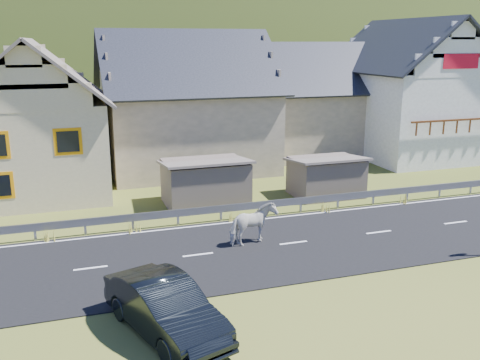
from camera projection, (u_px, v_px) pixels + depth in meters
name	position (u px, v px, depth m)	size (l,w,h in m)	color
ground	(293.00, 244.00, 21.77)	(160.00, 160.00, 0.00)	#354513
road	(293.00, 243.00, 21.76)	(60.00, 7.00, 0.04)	black
lane_markings	(293.00, 243.00, 21.76)	(60.00, 6.60, 0.01)	silver
guardrail	(262.00, 205.00, 25.01)	(28.10, 0.09, 0.75)	#93969B
shed_left	(205.00, 183.00, 26.86)	(4.30, 3.30, 2.40)	#6C5D51
shed_right	(326.00, 177.00, 28.39)	(3.80, 2.90, 2.20)	#6C5D51
house_cream	(34.00, 111.00, 28.66)	(7.80, 9.80, 8.30)	beige
house_stone_a	(186.00, 96.00, 34.08)	(10.80, 9.80, 8.90)	tan
house_stone_b	(314.00, 94.00, 39.05)	(9.80, 8.80, 8.10)	tan
house_white	(409.00, 84.00, 37.90)	(8.80, 10.80, 9.70)	white
mountain	(104.00, 121.00, 193.74)	(440.00, 280.00, 260.00)	#283512
horse	(253.00, 224.00, 21.47)	(1.97, 0.90, 1.67)	beige
car	(165.00, 308.00, 14.94)	(1.66, 4.76, 1.57)	black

